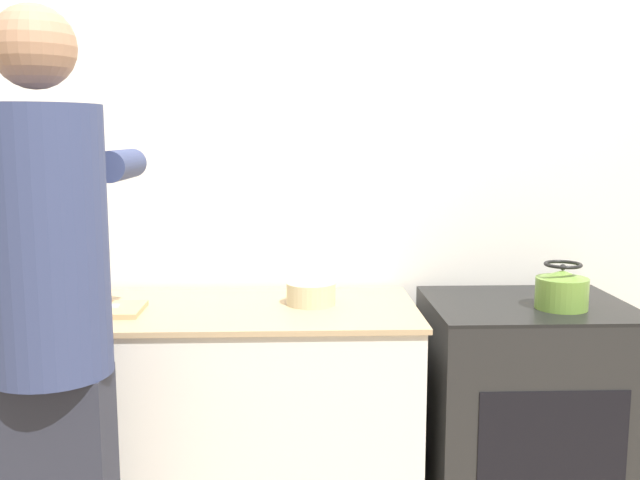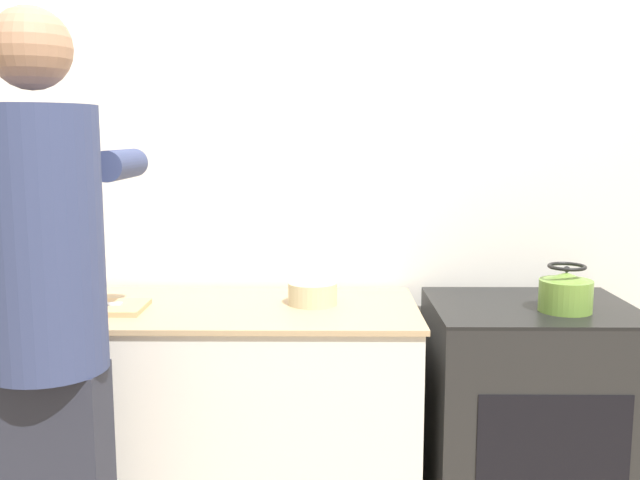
{
  "view_description": "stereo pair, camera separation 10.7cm",
  "coord_description": "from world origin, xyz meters",
  "px_view_note": "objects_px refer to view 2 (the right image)",
  "views": [
    {
      "loc": [
        0.09,
        -2.14,
        1.5
      ],
      "look_at": [
        0.18,
        0.21,
        1.15
      ],
      "focal_mm": 40.0,
      "sensor_mm": 36.0,
      "label": 1
    },
    {
      "loc": [
        0.2,
        -2.14,
        1.5
      ],
      "look_at": [
        0.18,
        0.21,
        1.15
      ],
      "focal_mm": 40.0,
      "sensor_mm": 36.0,
      "label": 2
    }
  ],
  "objects_px": {
    "knife": "(82,304)",
    "canister_jar": "(23,272)",
    "bowl_prep": "(313,293)",
    "oven": "(527,428)",
    "person": "(48,319)",
    "kettle": "(566,292)",
    "cutting_board": "(95,307)"
  },
  "relations": [
    {
      "from": "kettle",
      "to": "person",
      "type": "bearing_deg",
      "value": -163.81
    },
    {
      "from": "knife",
      "to": "bowl_prep",
      "type": "bearing_deg",
      "value": 2.74
    },
    {
      "from": "bowl_prep",
      "to": "canister_jar",
      "type": "height_order",
      "value": "canister_jar"
    },
    {
      "from": "knife",
      "to": "canister_jar",
      "type": "distance_m",
      "value": 0.36
    },
    {
      "from": "bowl_prep",
      "to": "kettle",
      "type": "bearing_deg",
      "value": -8.69
    },
    {
      "from": "cutting_board",
      "to": "person",
      "type": "bearing_deg",
      "value": -86.27
    },
    {
      "from": "bowl_prep",
      "to": "canister_jar",
      "type": "relative_size",
      "value": 0.92
    },
    {
      "from": "oven",
      "to": "bowl_prep",
      "type": "bearing_deg",
      "value": 176.8
    },
    {
      "from": "canister_jar",
      "to": "cutting_board",
      "type": "bearing_deg",
      "value": -31.32
    },
    {
      "from": "person",
      "to": "oven",
      "type": "bearing_deg",
      "value": 20.08
    },
    {
      "from": "kettle",
      "to": "knife",
      "type": "bearing_deg",
      "value": 178.87
    },
    {
      "from": "oven",
      "to": "knife",
      "type": "height_order",
      "value": "knife"
    },
    {
      "from": "oven",
      "to": "person",
      "type": "relative_size",
      "value": 0.5
    },
    {
      "from": "cutting_board",
      "to": "kettle",
      "type": "relative_size",
      "value": 1.93
    },
    {
      "from": "cutting_board",
      "to": "knife",
      "type": "xyz_separation_m",
      "value": [
        -0.04,
        -0.01,
        0.01
      ]
    },
    {
      "from": "kettle",
      "to": "bowl_prep",
      "type": "height_order",
      "value": "kettle"
    },
    {
      "from": "cutting_board",
      "to": "canister_jar",
      "type": "xyz_separation_m",
      "value": [
        -0.33,
        0.2,
        0.09
      ]
    },
    {
      "from": "oven",
      "to": "kettle",
      "type": "height_order",
      "value": "kettle"
    },
    {
      "from": "person",
      "to": "bowl_prep",
      "type": "bearing_deg",
      "value": 39.33
    },
    {
      "from": "person",
      "to": "knife",
      "type": "height_order",
      "value": "person"
    },
    {
      "from": "person",
      "to": "canister_jar",
      "type": "height_order",
      "value": "person"
    },
    {
      "from": "oven",
      "to": "cutting_board",
      "type": "height_order",
      "value": "cutting_board"
    },
    {
      "from": "bowl_prep",
      "to": "knife",
      "type": "bearing_deg",
      "value": -172.95
    },
    {
      "from": "person",
      "to": "canister_jar",
      "type": "bearing_deg",
      "value": 117.43
    },
    {
      "from": "oven",
      "to": "person",
      "type": "height_order",
      "value": "person"
    },
    {
      "from": "person",
      "to": "kettle",
      "type": "xyz_separation_m",
      "value": [
        1.57,
        0.46,
        -0.02
      ]
    },
    {
      "from": "oven",
      "to": "person",
      "type": "xyz_separation_m",
      "value": [
        -1.49,
        -0.54,
        0.54
      ]
    },
    {
      "from": "knife",
      "to": "kettle",
      "type": "height_order",
      "value": "kettle"
    },
    {
      "from": "cutting_board",
      "to": "knife",
      "type": "distance_m",
      "value": 0.05
    },
    {
      "from": "knife",
      "to": "kettle",
      "type": "bearing_deg",
      "value": -5.44
    },
    {
      "from": "oven",
      "to": "cutting_board",
      "type": "bearing_deg",
      "value": -178.15
    },
    {
      "from": "bowl_prep",
      "to": "oven",
      "type": "bearing_deg",
      "value": -3.2
    }
  ]
}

